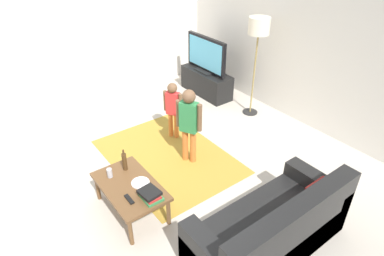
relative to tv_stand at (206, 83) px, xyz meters
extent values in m
plane|color=beige|center=(1.77, -2.30, -0.24)|extent=(7.80, 7.80, 0.00)
cube|color=silver|center=(1.77, 0.70, 1.11)|extent=(6.00, 0.12, 2.70)
cube|color=silver|center=(-1.23, -2.30, 1.11)|extent=(0.12, 6.00, 2.70)
cube|color=#B28C33|center=(1.38, -1.88, -0.24)|extent=(2.20, 1.60, 0.01)
cube|color=black|center=(0.00, 0.00, 0.01)|extent=(1.20, 0.44, 0.50)
cube|color=black|center=(0.00, -0.05, -0.14)|extent=(1.10, 0.32, 0.03)
cube|color=black|center=(0.00, -0.02, 0.27)|extent=(0.44, 0.28, 0.03)
cube|color=black|center=(0.00, -0.02, 0.63)|extent=(1.10, 0.07, 0.68)
cube|color=#59B2D8|center=(0.00, -0.06, 0.63)|extent=(1.00, 0.01, 0.58)
cube|color=black|center=(3.43, -1.91, -0.03)|extent=(0.80, 1.80, 0.42)
cube|color=black|center=(3.73, -1.91, 0.19)|extent=(0.20, 1.80, 0.86)
cube|color=black|center=(3.43, -1.11, 0.06)|extent=(0.80, 0.20, 0.60)
cube|color=#B22823|center=(3.58, -1.36, 0.32)|extent=(0.10, 0.32, 0.32)
cylinder|color=#262626|center=(1.15, 0.15, -0.23)|extent=(0.28, 0.28, 0.02)
cylinder|color=#99844C|center=(1.15, 0.15, 0.52)|extent=(0.03, 0.03, 1.50)
cylinder|color=silver|center=(1.15, 0.15, 1.40)|extent=(0.36, 0.36, 0.28)
cylinder|color=orange|center=(0.92, -1.51, -0.02)|extent=(0.07, 0.07, 0.44)
cylinder|color=orange|center=(1.02, -1.46, -0.02)|extent=(0.07, 0.07, 0.44)
cube|color=red|center=(0.97, -1.48, 0.39)|extent=(0.24, 0.20, 0.38)
sphere|color=brown|center=(0.97, -1.48, 0.66)|extent=(0.16, 0.16, 0.16)
cylinder|color=brown|center=(0.85, -1.55, 0.41)|extent=(0.06, 0.06, 0.34)
cylinder|color=brown|center=(1.09, -1.42, 0.41)|extent=(0.06, 0.06, 0.34)
cylinder|color=orange|center=(1.60, -1.69, 0.02)|extent=(0.09, 0.09, 0.53)
cylinder|color=orange|center=(1.71, -1.63, 0.02)|extent=(0.09, 0.09, 0.53)
cube|color=#338C4C|center=(1.65, -1.66, 0.52)|extent=(0.29, 0.25, 0.46)
sphere|color=brown|center=(1.65, -1.66, 0.84)|extent=(0.19, 0.19, 0.19)
cylinder|color=brown|center=(1.51, -1.74, 0.54)|extent=(0.07, 0.07, 0.41)
cylinder|color=brown|center=(1.79, -1.58, 0.54)|extent=(0.07, 0.07, 0.41)
cube|color=brown|center=(2.06, -2.85, 0.16)|extent=(1.00, 0.60, 0.04)
cylinder|color=brown|center=(1.61, -3.10, -0.05)|extent=(0.05, 0.05, 0.38)
cylinder|color=brown|center=(2.51, -3.10, -0.05)|extent=(0.05, 0.05, 0.38)
cylinder|color=brown|center=(1.61, -2.60, -0.05)|extent=(0.05, 0.05, 0.38)
cylinder|color=brown|center=(2.51, -2.60, -0.05)|extent=(0.05, 0.05, 0.38)
cube|color=#388C4C|center=(2.40, -2.75, 0.19)|extent=(0.28, 0.21, 0.03)
cube|color=red|center=(2.38, -2.76, 0.22)|extent=(0.28, 0.17, 0.02)
cube|color=black|center=(2.39, -2.76, 0.25)|extent=(0.25, 0.22, 0.04)
cylinder|color=#4C3319|center=(1.76, -2.75, 0.30)|extent=(0.06, 0.06, 0.24)
cylinder|color=#4C3319|center=(1.76, -2.75, 0.45)|extent=(0.02, 0.02, 0.06)
cube|color=black|center=(2.28, -2.97, 0.19)|extent=(0.17, 0.05, 0.02)
cylinder|color=silver|center=(1.78, -2.97, 0.24)|extent=(0.07, 0.07, 0.12)
cylinder|color=white|center=(2.11, -2.73, 0.18)|extent=(0.22, 0.22, 0.02)
cube|color=silver|center=(2.13, -2.73, 0.19)|extent=(0.15, 0.05, 0.01)
camera|label=1|loc=(4.91, -4.04, 2.85)|focal=30.92mm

